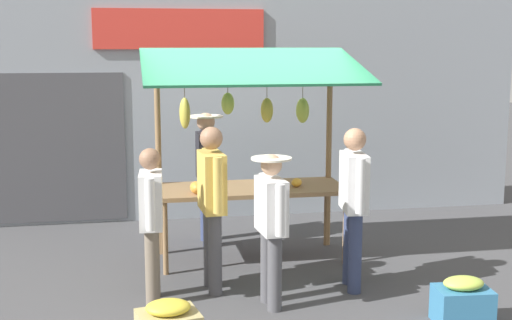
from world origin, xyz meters
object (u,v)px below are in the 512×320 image
at_px(shopper_with_ponytail, 212,196).
at_px(shopper_in_striped_shirt, 354,196).
at_px(market_stall, 251,131).
at_px(vendor_with_sunhat, 206,167).
at_px(shopper_with_shopping_bag, 151,215).
at_px(shopper_in_grey_tee, 271,219).
at_px(produce_crate_near, 463,302).

height_order(shopper_with_ponytail, shopper_in_striped_shirt, shopper_with_ponytail).
height_order(market_stall, shopper_in_striped_shirt, market_stall).
xyz_separation_m(vendor_with_sunhat, shopper_with_ponytail, (0.14, 1.73, 0.00)).
xyz_separation_m(shopper_with_shopping_bag, shopper_in_striped_shirt, (-2.07, 0.01, 0.11)).
height_order(shopper_in_grey_tee, shopper_with_ponytail, shopper_with_ponytail).
xyz_separation_m(market_stall, shopper_with_shopping_bag, (1.21, 1.19, -0.66)).
xyz_separation_m(shopper_in_grey_tee, shopper_with_ponytail, (0.51, -0.55, 0.13)).
relative_size(vendor_with_sunhat, shopper_with_ponytail, 0.98).
relative_size(market_stall, vendor_with_sunhat, 1.48).
relative_size(vendor_with_sunhat, shopper_with_shopping_bag, 1.09).
distance_m(shopper_with_shopping_bag, shopper_in_striped_shirt, 2.07).
bearing_deg(shopper_with_shopping_bag, shopper_with_ponytail, -68.67).
bearing_deg(shopper_with_ponytail, market_stall, -33.94).
distance_m(shopper_with_ponytail, produce_crate_near, 2.63).
distance_m(shopper_in_grey_tee, shopper_with_ponytail, 0.76).
distance_m(market_stall, shopper_in_striped_shirt, 1.58).
bearing_deg(produce_crate_near, shopper_with_ponytail, -31.20).
bearing_deg(market_stall, vendor_with_sunhat, -58.93).
relative_size(market_stall, shopper_in_striped_shirt, 1.47).
distance_m(vendor_with_sunhat, shopper_in_striped_shirt, 2.34).
height_order(shopper_with_ponytail, produce_crate_near, shopper_with_ponytail).
bearing_deg(vendor_with_sunhat, shopper_with_shopping_bag, -22.10).
distance_m(vendor_with_sunhat, shopper_with_shopping_bag, 2.08).
bearing_deg(market_stall, shopper_in_grey_tee, 87.14).
xyz_separation_m(shopper_with_ponytail, produce_crate_near, (-2.14, 1.30, -0.80)).
bearing_deg(shopper_in_striped_shirt, shopper_in_grey_tee, 116.86).
distance_m(shopper_with_shopping_bag, shopper_in_grey_tee, 1.18).
bearing_deg(shopper_with_ponytail, vendor_with_sunhat, -8.09).
xyz_separation_m(shopper_in_grey_tee, produce_crate_near, (-1.64, 0.75, -0.67)).
bearing_deg(shopper_in_striped_shirt, vendor_with_sunhat, 41.13).
bearing_deg(vendor_with_sunhat, produce_crate_near, 33.03).
bearing_deg(shopper_with_shopping_bag, market_stall, -41.93).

